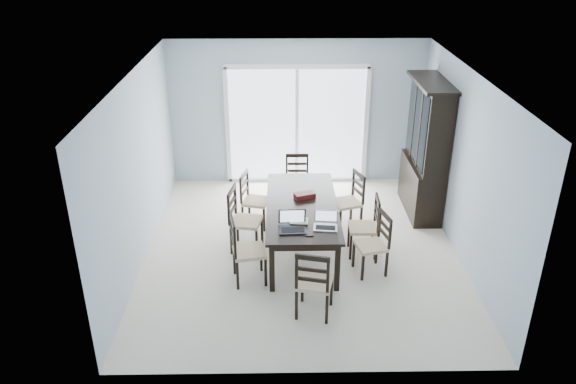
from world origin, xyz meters
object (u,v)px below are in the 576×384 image
Objects in this scene: chair_left_mid at (240,213)px; chair_end_far at (297,175)px; chair_left_far at (251,194)px; cell_phone at (309,235)px; hot_tub at (285,142)px; china_hutch at (426,150)px; chair_end_near at (314,277)px; laptop_silver at (326,225)px; chair_right_near at (377,237)px; laptop_dark at (293,226)px; chair_right_far at (352,194)px; game_box at (305,195)px; dining_table at (302,209)px; chair_right_mid at (369,220)px; chair_left_near at (242,243)px.

chair_left_mid reaches higher than chair_end_far.
chair_left_far reaches higher than cell_phone.
hot_tub is at bearing 178.45° from chair_left_mid.
chair_left_mid reaches higher than hot_tub.
china_hutch is 2.03× the size of chair_end_near.
chair_left_mid is 1.42m from laptop_silver.
chair_left_far is 2.23m from chair_right_near.
china_hutch is 5.96× the size of laptop_dark.
laptop_silver is (0.20, 0.86, 0.23)m from chair_end_near.
hot_tub is (-0.06, 4.11, -0.37)m from laptop_dark.
china_hutch reaches higher than chair_left_far.
chair_right_near is 2.30m from chair_end_far.
chair_left_far is at bearing 43.55° from chair_end_far.
chair_right_far is (1.70, 0.64, -0.03)m from chair_left_mid.
chair_end_far reaches higher than laptop_silver.
chair_left_mid is 0.97m from game_box.
chair_end_near is at bearing -87.08° from dining_table.
dining_table is at bearing 95.26° from chair_left_mid.
chair_left_far reaches higher than laptop_dark.
laptop_silver is (-0.71, -0.13, 0.27)m from chair_right_near.
chair_right_mid is 0.93m from laptop_silver.
laptop_silver is at bearing 140.58° from chair_right_far.
cell_phone is at bearing -86.20° from dining_table.
laptop_dark is at bearing 122.30° from chair_right_mid.
chair_end_far is (-0.10, 3.06, -0.03)m from chair_end_near.
laptop_dark is at bearing -101.38° from game_box.
laptop_silver reaches higher than cell_phone.
dining_table is 5.96× the size of laptop_dark.
chair_end_near is at bearing -76.79° from laptop_dark.
china_hutch is 20.88× the size of cell_phone.
cell_phone is at bearing -133.03° from laptop_silver.
chair_end_near reaches higher than chair_left_far.
chair_end_far reaches higher than hot_tub.
china_hutch is at bearing -36.39° from chair_right_mid.
laptop_dark reaches higher than hot_tub.
laptop_dark is (-1.14, -0.18, 0.28)m from chair_right_near.
chair_left_far reaches higher than laptop_silver.
chair_right_near is at bearing 85.86° from chair_left_near.
chair_right_mid is 3.09× the size of laptop_silver.
chair_left_far is 1.03m from game_box.
game_box is 0.17× the size of hot_tub.
cell_phone is at bearing 55.03° from chair_left_mid.
game_box is (-1.98, -1.03, -0.28)m from china_hutch.
chair_left_far is 0.94× the size of chair_end_near.
chair_left_far is at bearing 144.36° from game_box.
game_box is at bearing 104.43° from chair_end_near.
chair_end_near is 0.87m from laptop_dark.
china_hutch is at bearing 113.39° from chair_left_far.
chair_right_near is at bearing 81.58° from chair_left_mid.
chair_left_mid is 1.86m from chair_right_mid.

